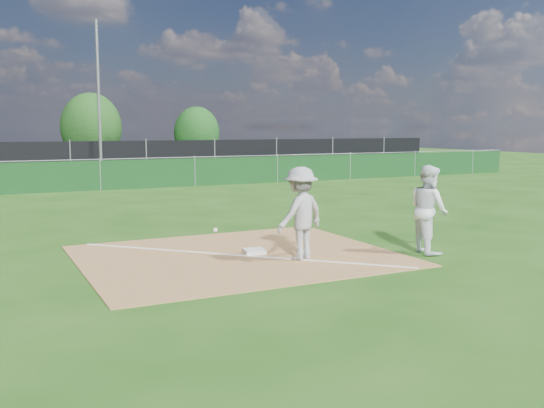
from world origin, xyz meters
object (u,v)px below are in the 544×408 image
(light_pole, at_px, (99,99))
(first_base, at_px, (254,251))
(runner, at_px, (429,209))
(tree_mid, at_px, (91,127))
(play_at_first, at_px, (300,213))
(car_mid, at_px, (40,157))
(tree_right, at_px, (197,133))
(car_right, at_px, (122,158))

(light_pole, xyz_separation_m, first_base, (-1.13, -21.68, -3.94))
(light_pole, relative_size, runner, 4.47)
(light_pole, distance_m, tree_mid, 10.69)
(play_at_first, bearing_deg, tree_mid, 86.63)
(runner, bearing_deg, play_at_first, 87.97)
(car_mid, bearing_deg, tree_right, -83.93)
(car_mid, xyz_separation_m, car_right, (4.44, -1.70, -0.08))
(play_at_first, bearing_deg, first_base, 123.66)
(light_pole, relative_size, tree_right, 1.96)
(car_mid, bearing_deg, play_at_first, 163.55)
(car_right, bearing_deg, runner, -179.64)
(car_mid, distance_m, tree_right, 13.27)
(light_pole, distance_m, runner, 23.41)
(light_pole, relative_size, tree_mid, 1.64)
(car_mid, height_order, car_right, car_mid)
(light_pole, bearing_deg, runner, -84.85)
(runner, bearing_deg, tree_mid, 11.34)
(car_right, xyz_separation_m, tree_mid, (-0.61, 6.54, 1.84))
(runner, relative_size, car_right, 0.39)
(car_mid, bearing_deg, light_pole, -176.89)
(car_mid, relative_size, car_right, 0.98)
(runner, xyz_separation_m, car_right, (-0.09, 27.07, -0.22))
(light_pole, distance_m, play_at_first, 22.76)
(play_at_first, height_order, tree_mid, tree_mid)
(light_pole, height_order, first_base, light_pole)
(runner, relative_size, tree_mid, 0.37)
(runner, bearing_deg, first_base, 76.13)
(car_mid, relative_size, tree_mid, 0.92)
(first_base, xyz_separation_m, car_mid, (-1.32, 27.34, 0.68))
(runner, bearing_deg, car_right, 10.34)
(car_right, bearing_deg, first_base, 173.22)
(tree_right, bearing_deg, car_mid, -153.64)
(first_base, distance_m, car_right, 25.84)
(light_pole, distance_m, tree_right, 14.97)
(first_base, relative_size, car_right, 0.09)
(first_base, relative_size, car_mid, 0.09)
(tree_mid, bearing_deg, tree_right, 7.28)
(car_right, relative_size, tree_right, 1.11)
(light_pole, xyz_separation_m, car_mid, (-2.45, 5.66, -3.25))
(tree_right, bearing_deg, first_base, -107.57)
(play_at_first, xyz_separation_m, runner, (2.64, -0.57, -0.01))
(car_right, bearing_deg, tree_mid, 5.48)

